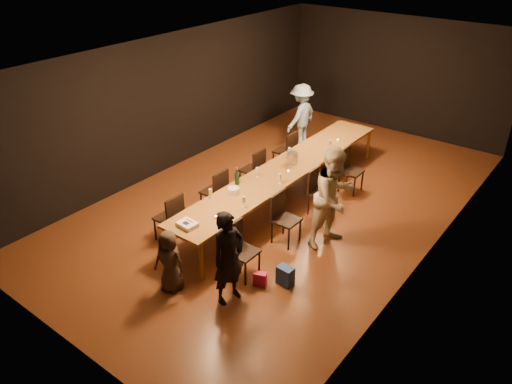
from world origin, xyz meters
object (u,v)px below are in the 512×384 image
Objects in this scene: chair_left_3 at (284,151)px; woman_birthday at (228,258)px; chair_right_3 at (352,171)px; plate_stack at (233,191)px; woman_tan at (334,197)px; child at (170,261)px; chair_left_2 at (252,169)px; champagne_bottle at (237,176)px; table at (286,170)px; chair_left_1 at (214,191)px; ice_bucket at (292,158)px; birthday_cake at (187,224)px; chair_left_0 at (168,217)px; chair_right_2 at (322,193)px; man_blue at (301,116)px; chair_right_0 at (243,251)px; chair_right_1 at (286,219)px.

woman_birthday is (1.88, -4.17, 0.29)m from chair_left_3.
chair_right_3 is 4.47× the size of plate_stack.
plate_stack is (-1.64, -0.72, -0.11)m from woman_tan.
woman_tan is 2.96m from child.
chair_left_2 and chair_left_3 have the same top height.
chair_left_2 is 1.32m from champagne_bottle.
table is 5.76× the size of child.
chair_left_1 reaches higher than table.
woman_birthday reaches higher than champagne_bottle.
ice_bucket reaches higher than chair_left_1.
birthday_cake is at bearing -163.56° from chair_left_2.
ice_bucket is at bearing -17.43° from chair_left_0.
chair_right_2 is 1.69m from champagne_bottle.
chair_left_2 is 0.89× the size of child.
man_blue is at bearing 54.62° from woman_tan.
birthday_cake is at bearing -18.27° from chair_right_2.
chair_right_0 reaches higher than table.
chair_right_0 is 1.00× the size of chair_left_3.
woman_tan is 2.53m from birthday_cake.
chair_left_1 is 2.40m from chair_left_3.
chair_right_2 is at bearing 75.86° from birthday_cake.
table is 0.88m from chair_left_2.
table is at bearing 84.07° from plate_stack.
champagne_bottle reaches higher than chair_left_1.
chair_right_0 is 0.89× the size of child.
plate_stack is at bearing -34.75° from chair_right_2.
chair_right_0 is 5.43m from man_blue.
chair_left_1 is at bearing 121.97° from birthday_cake.
chair_right_0 is 2.68× the size of champagne_bottle.
chair_left_2 is at bearing 0.00° from chair_left_1.
chair_left_1 is 1.72m from ice_bucket.
chair_left_1 is (-1.70, 1.20, 0.00)m from chair_right_0.
woman_tan is 1.15× the size of man_blue.
chair_right_2 is 2.68× the size of champagne_bottle.
chair_right_3 is 2.08m from chair_left_2.
chair_right_3 is 2.64m from champagne_bottle.
chair_right_1 is at bearing -54.69° from table.
chair_right_2 and chair_left_3 have the same top height.
champagne_bottle is (-0.33, -1.12, 0.22)m from table.
champagne_bottle reaches higher than chair_right_3.
woman_tan reaches higher than plate_stack.
woman_birthday reaches higher than chair_left_1.
woman_tan is at bearing 127.18° from chair_right_1.
child is 2.31m from champagne_bottle.
chair_right_0 is 3.60m from chair_right_3.
child is at bearing 167.41° from woman_tan.
woman_birthday reaches higher than chair_left_0.
woman_tan is 1.79m from ice_bucket.
chair_right_0 is at bearing 173.47° from woman_tan.
chair_left_1 is at bearing -125.31° from table.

